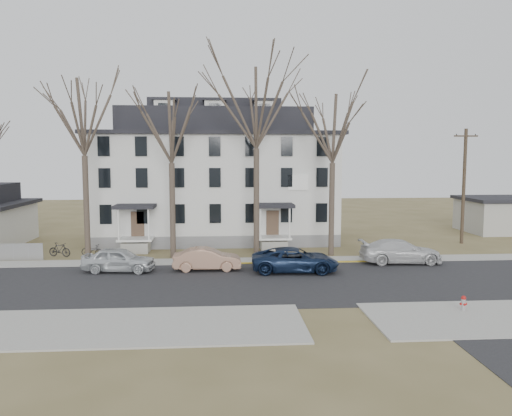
{
  "coord_description": "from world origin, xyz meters",
  "views": [
    {
      "loc": [
        -1.55,
        -25.83,
        7.19
      ],
      "look_at": [
        0.91,
        9.0,
        3.61
      ],
      "focal_mm": 35.0,
      "sensor_mm": 36.0,
      "label": 1
    }
  ],
  "objects": [
    {
      "name": "bicycle_right",
      "position": [
        -13.16,
        10.43,
        0.51
      ],
      "size": [
        1.76,
        0.94,
        1.02
      ],
      "primitive_type": "imported",
      "rotation": [
        0.0,
        0.0,
        1.28
      ],
      "color": "black",
      "rests_on": "ground"
    },
    {
      "name": "boarding_house",
      "position": [
        -2.0,
        17.95,
        5.38
      ],
      "size": [
        20.8,
        12.36,
        12.05
      ],
      "color": "slate",
      "rests_on": "ground"
    },
    {
      "name": "tree_far_left",
      "position": [
        -11.0,
        9.8,
        10.34
      ],
      "size": [
        8.4,
        8.4,
        13.72
      ],
      "color": "#473B31",
      "rests_on": "ground"
    },
    {
      "name": "far_sidewalk",
      "position": [
        0.0,
        8.0,
        0.0
      ],
      "size": [
        120.0,
        2.0,
        0.08
      ],
      "primitive_type": "cube",
      "color": "#A09F97",
      "rests_on": "ground"
    },
    {
      "name": "car_tan",
      "position": [
        -2.45,
        5.43,
        0.71
      ],
      "size": [
        4.3,
        1.5,
        1.41
      ],
      "primitive_type": "imported",
      "rotation": [
        0.0,
        0.0,
        1.57
      ],
      "color": "#956E58",
      "rests_on": "ground"
    },
    {
      "name": "tree_mid_right",
      "position": [
        6.5,
        9.8,
        9.6
      ],
      "size": [
        7.8,
        7.8,
        12.74
      ],
      "color": "#473B31",
      "rests_on": "ground"
    },
    {
      "name": "tree_mid_left",
      "position": [
        -5.0,
        9.8,
        9.6
      ],
      "size": [
        7.8,
        7.8,
        12.74
      ],
      "color": "#473B31",
      "rests_on": "ground"
    },
    {
      "name": "ground",
      "position": [
        0.0,
        0.0,
        0.0
      ],
      "size": [
        120.0,
        120.0,
        0.0
      ],
      "primitive_type": "plane",
      "color": "olive",
      "rests_on": "ground"
    },
    {
      "name": "yellow_curb",
      "position": [
        5.0,
        7.1,
        0.0
      ],
      "size": [
        14.0,
        0.25,
        0.06
      ],
      "primitive_type": "cube",
      "color": "gold",
      "rests_on": "ground"
    },
    {
      "name": "car_navy",
      "position": [
        3.05,
        4.59,
        0.75
      ],
      "size": [
        5.57,
        2.83,
        1.51
      ],
      "primitive_type": "imported",
      "rotation": [
        0.0,
        0.0,
        1.51
      ],
      "color": "#12203D",
      "rests_on": "ground"
    },
    {
      "name": "distant_building",
      "position": [
        26.0,
        20.0,
        1.68
      ],
      "size": [
        8.5,
        6.5,
        3.35
      ],
      "color": "#A09F97",
      "rests_on": "ground"
    },
    {
      "name": "tree_center",
      "position": [
        1.0,
        9.8,
        11.08
      ],
      "size": [
        9.0,
        9.0,
        14.7
      ],
      "color": "#473B31",
      "rests_on": "ground"
    },
    {
      "name": "near_sidewalk_left",
      "position": [
        -8.0,
        -5.0,
        0.0
      ],
      "size": [
        20.0,
        5.0,
        0.08
      ],
      "primitive_type": "cube",
      "color": "#A09F97",
      "rests_on": "ground"
    },
    {
      "name": "car_silver",
      "position": [
        -7.95,
        5.36,
        0.76
      ],
      "size": [
        4.65,
        2.28,
        1.53
      ],
      "primitive_type": "imported",
      "rotation": [
        0.0,
        0.0,
        1.46
      ],
      "color": "silver",
      "rests_on": "ground"
    },
    {
      "name": "main_road",
      "position": [
        0.0,
        2.0,
        0.0
      ],
      "size": [
        120.0,
        10.0,
        0.04
      ],
      "primitive_type": "cube",
      "color": "#27272A",
      "rests_on": "ground"
    },
    {
      "name": "car_white",
      "position": [
        10.56,
        6.65,
        0.79
      ],
      "size": [
        5.54,
        2.43,
        1.58
      ],
      "primitive_type": "imported",
      "rotation": [
        0.0,
        0.0,
        1.53
      ],
      "color": "silver",
      "rests_on": "ground"
    },
    {
      "name": "bicycle_left",
      "position": [
        -10.9,
        10.52,
        0.43
      ],
      "size": [
        1.72,
        0.95,
        0.86
      ],
      "primitive_type": "imported",
      "rotation": [
        0.0,
        0.0,
        1.32
      ],
      "color": "black",
      "rests_on": "ground"
    },
    {
      "name": "utility_pole_far",
      "position": [
        18.5,
        14.0,
        4.9
      ],
      "size": [
        2.0,
        0.28,
        9.5
      ],
      "color": "#3D3023",
      "rests_on": "ground"
    },
    {
      "name": "fire_hydrant",
      "position": [
        9.7,
        -3.92,
        0.39
      ],
      "size": [
        0.32,
        0.3,
        0.76
      ],
      "color": "#B7B7BA",
      "rests_on": "ground"
    }
  ]
}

